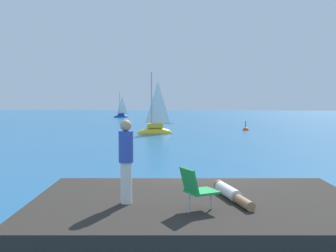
{
  "coord_description": "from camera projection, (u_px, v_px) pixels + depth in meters",
  "views": [
    {
      "loc": [
        0.1,
        -11.55,
        3.05
      ],
      "look_at": [
        -2.14,
        16.92,
        0.98
      ],
      "focal_mm": 43.03,
      "sensor_mm": 36.0,
      "label": 1
    }
  ],
  "objects": [
    {
      "name": "ground_plane",
      "position": [
        196.0,
        202.0,
        11.71
      ],
      "size": [
        160.0,
        160.0,
        0.0
      ],
      "primitive_type": "plane",
      "color": "#236093"
    },
    {
      "name": "shore_ledge",
      "position": [
        196.0,
        224.0,
        8.11
      ],
      "size": [
        6.85,
        4.71,
        1.0
      ],
      "primitive_type": "cube",
      "rotation": [
        0.0,
        0.0,
        0.08
      ],
      "color": "#2D2823",
      "rests_on": "ground"
    },
    {
      "name": "boulder_seaward",
      "position": [
        203.0,
        214.0,
        10.51
      ],
      "size": [
        0.8,
        0.69,
        0.44
      ],
      "primitive_type": "cube",
      "rotation": [
        -0.05,
        -0.03,
        2.98
      ],
      "color": "#302921",
      "rests_on": "ground"
    },
    {
      "name": "boulder_inland",
      "position": [
        300.0,
        217.0,
        10.23
      ],
      "size": [
        1.87,
        1.7,
        0.94
      ],
      "primitive_type": "cube",
      "rotation": [
        -0.06,
        -0.01,
        0.31
      ],
      "color": "#302325",
      "rests_on": "ground"
    },
    {
      "name": "sailboat_near",
      "position": [
        155.0,
        130.0,
        33.37
      ],
      "size": [
        3.08,
        1.55,
        5.61
      ],
      "rotation": [
        0.0,
        0.0,
        3.33
      ],
      "color": "yellow",
      "rests_on": "ground"
    },
    {
      "name": "sailboat_far",
      "position": [
        121.0,
        116.0,
        60.14
      ],
      "size": [
        2.27,
        1.19,
        4.11
      ],
      "rotation": [
        0.0,
        0.0,
        3.36
      ],
      "color": "#193D99",
      "rests_on": "ground"
    },
    {
      "name": "person_sunbather",
      "position": [
        230.0,
        193.0,
        8.11
      ],
      "size": [
        0.7,
        1.71,
        0.25
      ],
      "rotation": [
        0.0,
        0.0,
        5.02
      ],
      "color": "white",
      "rests_on": "shore_ledge"
    },
    {
      "name": "person_standing",
      "position": [
        126.0,
        159.0,
        7.71
      ],
      "size": [
        0.28,
        0.28,
        1.62
      ],
      "rotation": [
        0.0,
        0.0,
        1.66
      ],
      "color": "white",
      "rests_on": "shore_ledge"
    },
    {
      "name": "beach_chair",
      "position": [
        196.0,
        187.0,
        7.18
      ],
      "size": [
        0.76,
        0.72,
        0.8
      ],
      "rotation": [
        0.0,
        0.0,
        0.55
      ],
      "color": "green",
      "rests_on": "shore_ledge"
    },
    {
      "name": "marker_buoy",
      "position": [
        246.0,
        130.0,
        36.71
      ],
      "size": [
        0.56,
        0.56,
        1.13
      ],
      "color": "#EA5114",
      "rests_on": "ground"
    }
  ]
}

